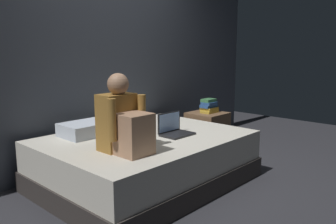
{
  "coord_description": "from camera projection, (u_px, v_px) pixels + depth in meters",
  "views": [
    {
      "loc": [
        -2.49,
        -2.13,
        1.34
      ],
      "look_at": [
        -0.09,
        0.1,
        0.74
      ],
      "focal_mm": 36.8,
      "sensor_mm": 36.0,
      "label": 1
    }
  ],
  "objects": [
    {
      "name": "bed",
      "position": [
        146.0,
        160.0,
        3.47
      ],
      "size": [
        2.0,
        1.5,
        0.49
      ],
      "color": "#332D2B",
      "rests_on": "ground_plane"
    },
    {
      "name": "pillow",
      "position": [
        90.0,
        128.0,
        3.46
      ],
      "size": [
        0.56,
        0.36,
        0.13
      ],
      "primitive_type": "cube",
      "color": "silver",
      "rests_on": "bed"
    },
    {
      "name": "book_stack",
      "position": [
        209.0,
        106.0,
        4.47
      ],
      "size": [
        0.22,
        0.17,
        0.18
      ],
      "color": "gold",
      "rests_on": "nightstand"
    },
    {
      "name": "ground_plane",
      "position": [
        181.0,
        185.0,
        3.45
      ],
      "size": [
        8.0,
        8.0,
        0.0
      ],
      "primitive_type": "plane",
      "color": "#2D2D33"
    },
    {
      "name": "laptop",
      "position": [
        174.0,
        129.0,
        3.46
      ],
      "size": [
        0.32,
        0.23,
        0.22
      ],
      "color": "black",
      "rests_on": "bed"
    },
    {
      "name": "nightstand",
      "position": [
        207.0,
        132.0,
        4.53
      ],
      "size": [
        0.44,
        0.46,
        0.53
      ],
      "color": "brown",
      "rests_on": "ground_plane"
    },
    {
      "name": "wall_back",
      "position": [
        104.0,
        49.0,
        4.02
      ],
      "size": [
        5.6,
        0.1,
        2.7
      ],
      "primitive_type": "cube",
      "color": "#424751",
      "rests_on": "ground_plane"
    },
    {
      "name": "person_sitting",
      "position": [
        124.0,
        122.0,
        2.85
      ],
      "size": [
        0.39,
        0.44,
        0.66
      ],
      "color": "olive",
      "rests_on": "bed"
    }
  ]
}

